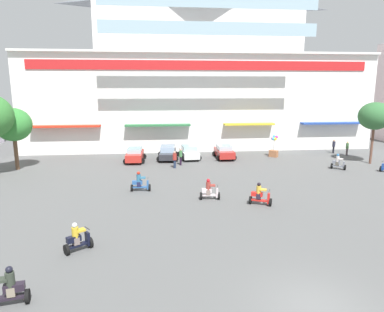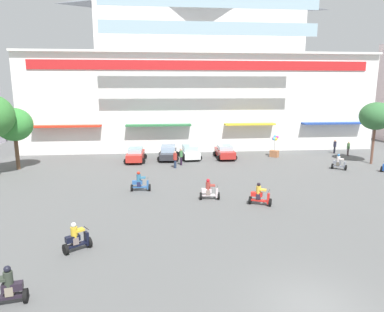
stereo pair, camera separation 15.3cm
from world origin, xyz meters
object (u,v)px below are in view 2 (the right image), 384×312
object	(u,v)px
parked_car_0	(136,155)
parked_car_1	(168,152)
plaza_tree_0	(14,125)
scooter_rider_4	(260,196)
parked_car_3	(225,152)
pedestrian_3	(348,148)
scooter_rider_3	(77,239)
plaza_tree_1	(376,116)
pedestrian_2	(175,159)
balloon_vendor_cart	(274,148)
pedestrian_1	(335,146)
parked_car_2	(190,152)
scooter_rider_0	(140,183)
scooter_rider_5	(209,191)
scooter_rider_7	(339,163)
scooter_rider_2	(6,289)
pedestrian_0	(181,156)

from	to	relation	value
parked_car_0	parked_car_1	world-z (taller)	parked_car_1
plaza_tree_0	scooter_rider_4	world-z (taller)	plaza_tree_0
parked_car_3	pedestrian_3	xyz separation A→B (m)	(14.40, 0.12, 0.19)
parked_car_1	scooter_rider_3	distance (m)	21.55
plaza_tree_1	pedestrian_2	size ratio (longest dim) A/B	3.75
scooter_rider_3	balloon_vendor_cart	world-z (taller)	balloon_vendor_cart
parked_car_1	parked_car_3	bearing A→B (deg)	-2.06
pedestrian_1	parked_car_2	bearing A→B (deg)	-176.03
pedestrian_3	scooter_rider_0	bearing A→B (deg)	-153.92
balloon_vendor_cart	scooter_rider_5	bearing A→B (deg)	-124.35
scooter_rider_0	scooter_rider_5	size ratio (longest dim) A/B	1.02
scooter_rider_3	scooter_rider_7	bearing A→B (deg)	34.37
scooter_rider_3	scooter_rider_5	distance (m)	10.30
plaza_tree_1	pedestrian_3	distance (m)	5.83
scooter_rider_2	scooter_rider_4	xyz separation A→B (m)	(12.35, 9.60, 0.01)
parked_car_1	plaza_tree_1	bearing A→B (deg)	-11.95
scooter_rider_3	plaza_tree_1	bearing A→B (deg)	32.63
plaza_tree_0	scooter_rider_4	size ratio (longest dim) A/B	3.74
parked_car_0	pedestrian_1	distance (m)	23.31
parked_car_2	scooter_rider_7	world-z (taller)	scooter_rider_7
parked_car_2	pedestrian_3	size ratio (longest dim) A/B	2.57
scooter_rider_0	plaza_tree_1	bearing A→B (deg)	16.86
parked_car_3	scooter_rider_2	xyz separation A→B (m)	(-12.93, -24.78, -0.11)
plaza_tree_1	scooter_rider_3	distance (m)	30.97
plaza_tree_1	scooter_rider_7	world-z (taller)	plaza_tree_1
plaza_tree_0	pedestrian_3	distance (m)	35.41
plaza_tree_1	plaza_tree_0	bearing A→B (deg)	178.07
parked_car_3	scooter_rider_7	size ratio (longest dim) A/B	2.55
scooter_rider_2	pedestrian_2	bearing A→B (deg)	70.77
scooter_rider_3	pedestrian_3	bearing A→B (deg)	38.97
pedestrian_1	pedestrian_2	distance (m)	19.98
scooter_rider_0	pedestrian_1	bearing A→B (deg)	29.75
pedestrian_0	scooter_rider_4	bearing A→B (deg)	-70.17
scooter_rider_3	scooter_rider_5	world-z (taller)	scooter_rider_5
scooter_rider_2	pedestrian_0	world-z (taller)	pedestrian_0
scooter_rider_3	scooter_rider_4	size ratio (longest dim) A/B	0.95
plaza_tree_0	parked_car_1	bearing A→B (deg)	12.41
parked_car_0	pedestrian_1	size ratio (longest dim) A/B	2.39
parked_car_3	scooter_rider_0	distance (m)	14.20
scooter_rider_0	scooter_rider_7	xyz separation A→B (m)	(18.62, 5.02, -0.01)
scooter_rider_3	pedestrian_2	distance (m)	17.62
parked_car_1	scooter_rider_2	xyz separation A→B (m)	(-6.73, -25.00, -0.10)
parked_car_2	pedestrian_0	xyz separation A→B (m)	(-1.17, -3.17, 0.27)
parked_car_1	parked_car_3	size ratio (longest dim) A/B	1.15
scooter_rider_7	balloon_vendor_cart	distance (m)	7.63
parked_car_1	scooter_rider_0	size ratio (longest dim) A/B	2.89
parked_car_2	pedestrian_3	xyz separation A→B (m)	(18.25, -0.19, 0.21)
balloon_vendor_cart	parked_car_3	bearing A→B (deg)	-178.10
parked_car_3	scooter_rider_5	bearing A→B (deg)	-105.47
plaza_tree_0	scooter_rider_3	bearing A→B (deg)	-62.14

